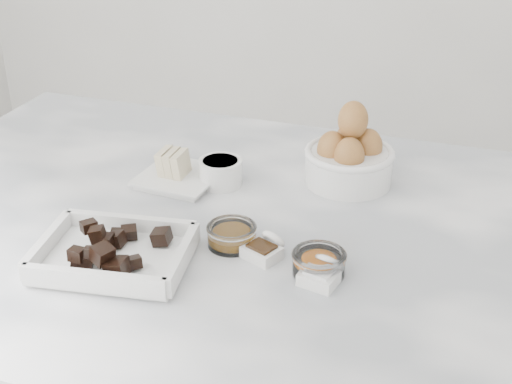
% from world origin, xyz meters
% --- Properties ---
extents(marble_slab, '(1.20, 0.80, 0.04)m').
position_xyz_m(marble_slab, '(0.00, 0.00, 0.92)').
color(marble_slab, white).
rests_on(marble_slab, cabinet).
extents(chocolate_dish, '(0.22, 0.18, 0.05)m').
position_xyz_m(chocolate_dish, '(-0.12, -0.16, 0.96)').
color(chocolate_dish, white).
rests_on(chocolate_dish, marble_slab).
extents(butter_plate, '(0.13, 0.13, 0.05)m').
position_xyz_m(butter_plate, '(-0.14, 0.10, 0.96)').
color(butter_plate, white).
rests_on(butter_plate, marble_slab).
extents(sugar_ramekin, '(0.07, 0.07, 0.04)m').
position_xyz_m(sugar_ramekin, '(-0.07, 0.11, 0.96)').
color(sugar_ramekin, white).
rests_on(sugar_ramekin, marble_slab).
extents(egg_bowl, '(0.15, 0.15, 0.14)m').
position_xyz_m(egg_bowl, '(0.13, 0.19, 0.99)').
color(egg_bowl, white).
rests_on(egg_bowl, marble_slab).
extents(honey_bowl, '(0.07, 0.07, 0.03)m').
position_xyz_m(honey_bowl, '(0.02, -0.06, 0.96)').
color(honey_bowl, white).
rests_on(honey_bowl, marble_slab).
extents(zest_bowl, '(0.07, 0.07, 0.03)m').
position_xyz_m(zest_bowl, '(0.15, -0.09, 0.96)').
color(zest_bowl, white).
rests_on(zest_bowl, marble_slab).
extents(vanilla_spoon, '(0.06, 0.07, 0.04)m').
position_xyz_m(vanilla_spoon, '(0.07, -0.07, 0.95)').
color(vanilla_spoon, white).
rests_on(vanilla_spoon, marble_slab).
extents(salt_spoon, '(0.05, 0.06, 0.04)m').
position_xyz_m(salt_spoon, '(0.16, -0.11, 0.95)').
color(salt_spoon, white).
rests_on(salt_spoon, marble_slab).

